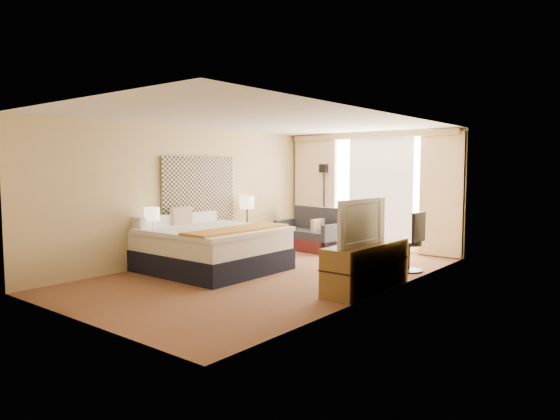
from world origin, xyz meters
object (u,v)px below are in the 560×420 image
Objects in this scene: nightstand_left at (155,254)px; lamp_left at (152,215)px; loveseat at (311,236)px; bed at (210,247)px; desk_chair at (411,245)px; nightstand_right at (249,239)px; lamp_right at (247,203)px; floor_lamp at (324,188)px; media_dresser at (367,266)px; television at (355,222)px.

nightstand_left is 0.97× the size of lamp_left.
loveseat is at bearing 75.32° from nightstand_left.
lamp_left is at bearing -99.10° from loveseat.
bed is 2.14× the size of desk_chair.
nightstand_right is 0.78m from lamp_right.
floor_lamp reaches higher than nightstand_left.
floor_lamp reaches higher than loveseat.
lamp_right is at bearing 90.34° from nightstand_left.
nightstand_left is 0.31× the size of media_dresser.
lamp_left is (-3.67, -1.11, 0.64)m from media_dresser.
loveseat is at bearing 48.80° from lamp_right.
lamp_right is (-0.04, 2.52, 0.07)m from lamp_left.
floor_lamp reaches higher than media_dresser.
loveseat is 2.88m from desk_chair.
lamp_right is at bearing -126.24° from loveseat.
lamp_left is 0.49× the size of television.
bed is 2.92m from television.
lamp_right is at bearing -172.72° from desk_chair.
television is (-0.05, -0.27, 0.69)m from media_dresser.
nightstand_left is 0.47× the size of television.
lamp_left reaches higher than desk_chair.
floor_lamp is at bearing 109.43° from loveseat.
nightstand_right is 0.29× the size of floor_lamp.
television is at bearing -86.84° from desk_chair.
lamp_left is at bearing -139.95° from bed.
lamp_left reaches higher than bed.
nightstand_right is 0.47× the size of television.
desk_chair is at bearing 36.89° from lamp_left.
lamp_left is at bearing -89.43° from nightstand_right.
lamp_right reaches higher than media_dresser.
media_dresser is 4.56m from floor_lamp.
nightstand_right is 0.97× the size of lamp_left.
floor_lamp is (-0.09, 3.75, 0.94)m from bed.
desk_chair reaches higher than nightstand_right.
media_dresser is at bearing 15.84° from nightstand_left.
floor_lamp reaches higher than nightstand_right.
television is at bearing -24.70° from lamp_right.
loveseat is 3.95m from television.
television reaches higher than nightstand_right.
bed is at bearing 36.59° from nightstand_left.
floor_lamp is 4.63m from television.
nightstand_right is 0.52× the size of desk_chair.
lamp_right is 4.03m from television.
bed is 3.97× the size of lamp_left.
nightstand_left is 4.54m from floor_lamp.
floor_lamp is 1.63× the size of television.
television reaches higher than bed.
loveseat is at bearing 166.54° from desk_chair.
desk_chair is at bearing 35.98° from bed.
lamp_right is at bearing 90.91° from lamp_left.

